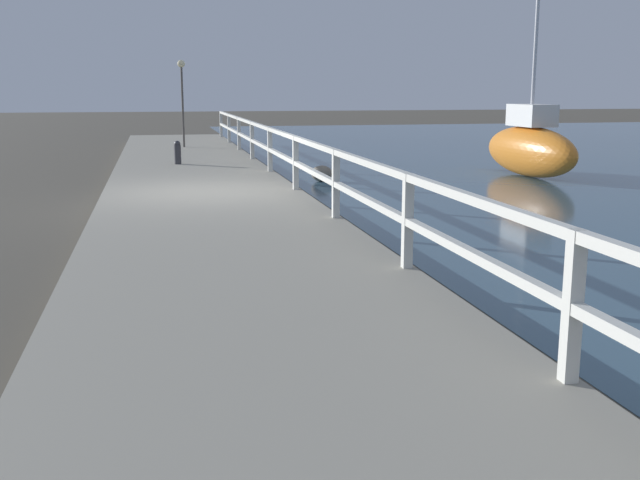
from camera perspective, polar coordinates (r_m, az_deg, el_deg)
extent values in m
plane|color=#4C473D|center=(14.06, -8.82, 2.55)|extent=(120.00, 120.00, 0.00)
cube|color=gray|center=(14.04, -8.84, 3.09)|extent=(3.67, 36.00, 0.27)
cube|color=silver|center=(5.06, 18.69, -4.85)|extent=(0.10, 0.10, 1.01)
cube|color=silver|center=(7.94, 6.69, 1.44)|extent=(0.10, 0.10, 1.01)
cube|color=silver|center=(11.02, 1.21, 4.31)|extent=(0.10, 0.10, 1.01)
cube|color=silver|center=(14.17, -1.87, 5.90)|extent=(0.10, 0.10, 1.01)
cube|color=silver|center=(17.35, -3.84, 6.90)|extent=(0.10, 0.10, 1.01)
cube|color=silver|center=(20.55, -5.20, 7.58)|extent=(0.10, 0.10, 1.01)
cube|color=silver|center=(23.77, -6.19, 8.08)|extent=(0.10, 0.10, 1.01)
cube|color=silver|center=(26.98, -6.95, 8.46)|extent=(0.10, 0.10, 1.01)
cube|color=silver|center=(30.21, -7.55, 8.75)|extent=(0.10, 0.10, 1.01)
cube|color=silver|center=(14.13, -1.88, 7.77)|extent=(0.09, 32.50, 0.08)
cube|color=silver|center=(14.17, -1.87, 5.90)|extent=(0.09, 32.50, 0.08)
ellipsoid|color=slate|center=(17.64, 0.14, 5.09)|extent=(0.50, 0.45, 0.38)
cylinder|color=#333338|center=(19.37, -10.79, 6.42)|extent=(0.17, 0.17, 0.48)
sphere|color=#333338|center=(19.35, -10.82, 7.22)|extent=(0.15, 0.15, 0.15)
cylinder|color=#514C47|center=(25.06, -10.42, 9.89)|extent=(0.07, 0.07, 2.54)
sphere|color=beige|center=(25.07, -10.53, 13.07)|extent=(0.24, 0.24, 0.24)
ellipsoid|color=orange|center=(19.33, 15.69, 6.52)|extent=(1.12, 3.99, 1.23)
cube|color=silver|center=(19.28, 15.83, 9.13)|extent=(0.74, 1.32, 0.53)
cylinder|color=silver|center=(19.29, 16.10, 13.87)|extent=(0.09, 0.09, 3.73)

